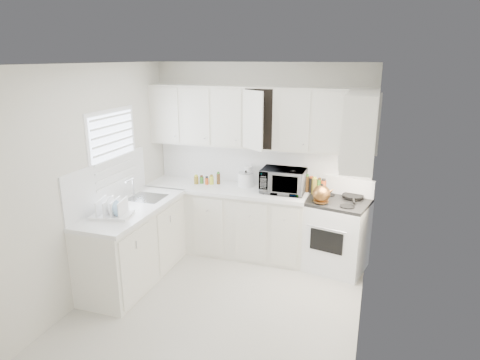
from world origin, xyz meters
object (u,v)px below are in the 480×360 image
at_px(microwave, 283,178).
at_px(utensil_crock, 292,183).
at_px(tea_kettle, 322,193).
at_px(dish_rack, 111,207).
at_px(stove, 335,225).
at_px(rice_cooker, 246,178).

height_order(microwave, utensil_crock, microwave).
distance_m(tea_kettle, microwave, 0.58).
xyz_separation_m(tea_kettle, dish_rack, (-2.15, -1.24, 0.00)).
height_order(stove, rice_cooker, stove).
height_order(microwave, rice_cooker, microwave).
distance_m(stove, tea_kettle, 0.53).
relative_size(stove, dish_rack, 2.83).
relative_size(stove, tea_kettle, 4.40).
bearing_deg(tea_kettle, dish_rack, -156.15).
height_order(rice_cooker, dish_rack, dish_rack).
xyz_separation_m(stove, microwave, (-0.71, 0.06, 0.55)).
bearing_deg(utensil_crock, dish_rack, -142.20).
bearing_deg(stove, rice_cooker, -175.11).
relative_size(stove, utensil_crock, 3.52).
xyz_separation_m(tea_kettle, rice_cooker, (-1.08, 0.34, -0.00)).
bearing_deg(utensil_crock, stove, 2.95).
height_order(utensil_crock, dish_rack, utensil_crock).
xyz_separation_m(tea_kettle, microwave, (-0.53, 0.22, 0.08)).
distance_m(microwave, rice_cooker, 0.57).
height_order(tea_kettle, utensil_crock, utensil_crock).
height_order(stove, utensil_crock, utensil_crock).
distance_m(stove, dish_rack, 2.76).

